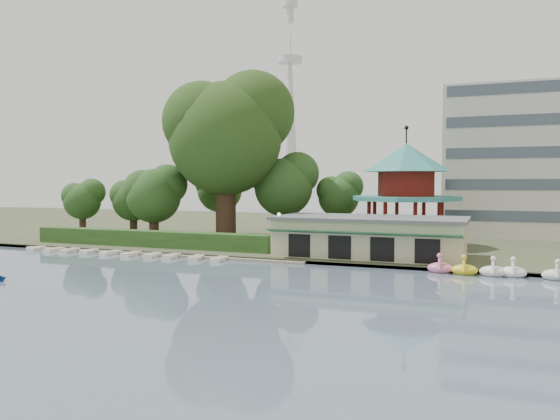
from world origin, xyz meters
The scene contains 12 objects.
ground_plane centered at (0.00, 0.00, 0.00)m, with size 220.00×220.00×0.00m, color slate.
shore centered at (0.00, 52.00, 0.20)m, with size 220.00×70.00×0.40m, color #424930.
embankment centered at (0.00, 17.30, 0.15)m, with size 220.00×0.60×0.30m, color gray.
dock centered at (-12.00, 17.20, 0.12)m, with size 34.00×1.60×0.24m, color gray.
boathouse centered at (10.00, 21.97, 2.37)m, with size 18.60×9.39×3.90m.
pavilion centered at (12.00, 32.00, 7.48)m, with size 12.40×12.40×13.50m.
broadcast_tower centered at (-42.00, 140.00, 33.98)m, with size 8.00×8.00×96.00m.
hedge centered at (-15.00, 20.50, 1.30)m, with size 30.00×2.00×1.80m, color #2C5120.
lamp_post centered at (1.50, 19.00, 3.34)m, with size 0.36×0.36×4.28m.
big_tree centered at (-8.81, 28.22, 14.01)m, with size 15.06×14.03×20.94m.
small_trees centered at (-12.63, 31.18, 6.68)m, with size 38.56×16.61×11.09m.
moored_rowboats centered at (-15.29, 15.85, 0.18)m, with size 24.48×2.59×0.36m.
Camera 1 is at (21.27, -31.40, 7.78)m, focal length 35.00 mm.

